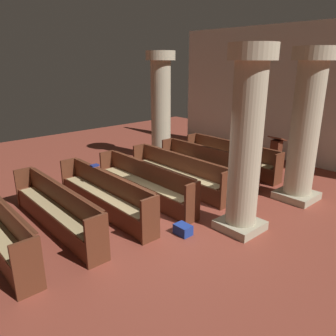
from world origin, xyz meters
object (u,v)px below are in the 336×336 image
pew_row_3 (144,181)px  hymn_book (95,165)px  lectern (275,155)px  kneeler_box_blue (183,230)px  pew_row_1 (206,163)px  pillar_aisle_rear (246,140)px  pew_row_4 (105,193)px  pew_row_0 (231,156)px  pew_row_2 (178,171)px  pew_row_5 (56,208)px  pillar_aisle_side (305,125)px  pillar_far_side (161,105)px

pew_row_3 → hymn_book: (-0.71, -0.96, 0.45)m
lectern → kneeler_box_blue: bearing=-78.6°
pew_row_1 → pillar_aisle_rear: pillar_aisle_rear is taller
pew_row_1 → kneeler_box_blue: size_ratio=9.93×
pew_row_4 → pew_row_0: bearing=90.0°
pew_row_2 → kneeler_box_blue: 2.55m
pew_row_0 → pew_row_1: 1.15m
pew_row_4 → pew_row_5: (0.00, -1.15, 0.00)m
pew_row_3 → pillar_aisle_side: pillar_aisle_side is taller
pew_row_3 → hymn_book: hymn_book is taller
pillar_aisle_rear → pew_row_4: bearing=-146.5°
pew_row_1 → pew_row_3: same height
pew_row_2 → pew_row_5: 3.44m
pew_row_3 → pillar_far_side: 3.92m
pew_row_0 → kneeler_box_blue: bearing=-64.3°
pew_row_0 → pew_row_3: size_ratio=1.00×
pew_row_4 → lectern: lectern is taller
pew_row_5 → pillar_aisle_side: (2.53, 5.19, 1.41)m
pew_row_4 → kneeler_box_blue: (1.90, 0.64, -0.38)m
pillar_aisle_side → pillar_far_side: same height
lectern → pew_row_3: bearing=-100.6°
kneeler_box_blue → pew_row_5: bearing=-136.9°
kneeler_box_blue → lectern: bearing=101.4°
pew_row_0 → pew_row_2: 2.29m
pillar_aisle_side → hymn_book: size_ratio=19.51×
pew_row_0 → pew_row_5: (0.00, -5.74, 0.00)m
kneeler_box_blue → pillar_aisle_side: bearing=79.5°
pew_row_3 → pillar_aisle_rear: pillar_aisle_rear is taller
pillar_aisle_rear → kneeler_box_blue: 2.17m
lectern → pillar_aisle_side: bearing=-46.2°
pew_row_1 → pillar_aisle_rear: size_ratio=0.94×
pew_row_4 → pillar_aisle_side: 4.98m
pew_row_1 → pew_row_4: 3.44m
pew_row_0 → pew_row_4: 4.59m
pillar_far_side → pew_row_2: bearing=-31.8°
pew_row_0 → pew_row_3: 3.44m
pew_row_0 → pillar_aisle_side: size_ratio=0.94×
pew_row_1 → lectern: 2.49m
pew_row_0 → pillar_aisle_rear: bearing=-49.0°
lectern → pew_row_5: bearing=-97.1°
pew_row_2 → lectern: 3.59m
pillar_aisle_side → pillar_aisle_rear: same height
pew_row_2 → hymn_book: (-0.71, -2.11, 0.45)m
pew_row_0 → pillar_aisle_side: 2.95m
hymn_book → kneeler_box_blue: 2.78m
pew_row_0 → pillar_far_side: (-2.48, -0.76, 1.41)m
lectern → hymn_book: bearing=-105.7°
pew_row_5 → pillar_far_side: pillar_far_side is taller
pew_row_3 → pillar_aisle_rear: (2.53, 0.53, 1.41)m
pew_row_2 → pew_row_4: (0.00, -2.29, 0.00)m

